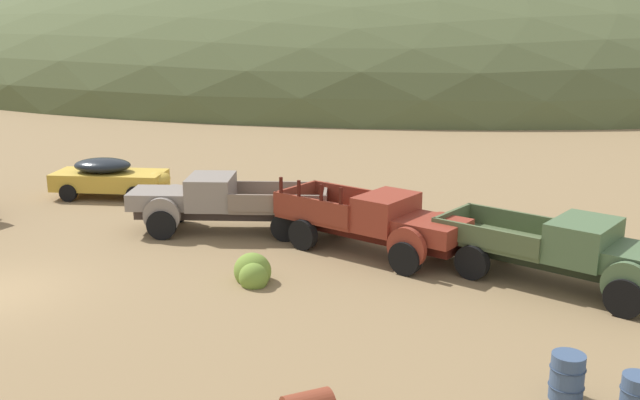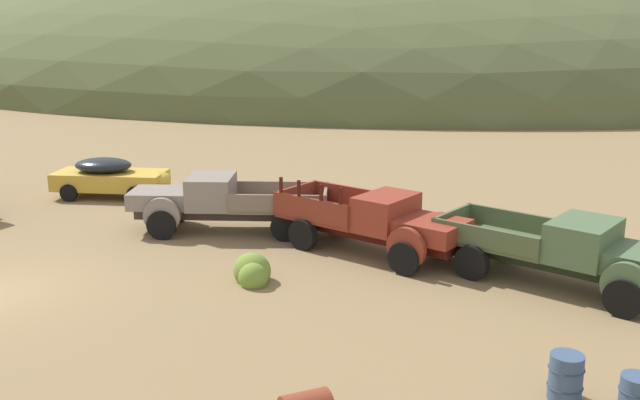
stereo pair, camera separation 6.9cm
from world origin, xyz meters
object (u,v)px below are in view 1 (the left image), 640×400
at_px(oil_drum_foreground, 567,377).
at_px(truck_weathered_green, 579,253).
at_px(truck_rust_red, 383,223).
at_px(oil_drum_spare, 637,398).
at_px(truck_primer_gray, 214,202).
at_px(car_faded_yellow, 113,177).

bearing_deg(oil_drum_foreground, truck_weathered_green, 89.68).
height_order(truck_rust_red, oil_drum_spare, truck_rust_red).
relative_size(truck_primer_gray, oil_drum_foreground, 7.52).
height_order(truck_primer_gray, truck_weathered_green, same).
distance_m(oil_drum_spare, oil_drum_foreground, 1.24).
height_order(truck_rust_red, oil_drum_foreground, truck_rust_red).
distance_m(car_faded_yellow, truck_primer_gray, 6.68).
bearing_deg(truck_rust_red, oil_drum_spare, -30.09).
bearing_deg(oil_drum_spare, car_faded_yellow, 150.89).
bearing_deg(truck_weathered_green, truck_primer_gray, -167.77).
height_order(car_faded_yellow, truck_primer_gray, truck_primer_gray).
bearing_deg(oil_drum_foreground, truck_rust_red, 128.77).
height_order(truck_primer_gray, truck_rust_red, truck_rust_red).
height_order(truck_primer_gray, oil_drum_spare, truck_primer_gray).
bearing_deg(truck_primer_gray, oil_drum_spare, 130.61).
bearing_deg(truck_primer_gray, truck_rust_red, 157.57).
distance_m(truck_primer_gray, truck_weathered_green, 11.58).
relative_size(truck_primer_gray, oil_drum_spare, 7.73).
xyz_separation_m(truck_rust_red, truck_weathered_green, (5.55, -0.87, -0.00)).
bearing_deg(oil_drum_spare, truck_weathered_green, 100.22).
bearing_deg(truck_rust_red, oil_drum_foreground, -34.09).
xyz_separation_m(car_faded_yellow, truck_rust_red, (12.04, -3.19, 0.18)).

